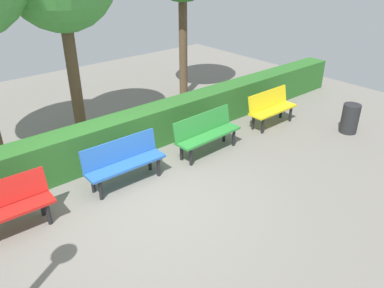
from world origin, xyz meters
TOP-DOWN VIEW (x-y plane):
  - ground_plane at (0.00, 0.00)m, footprint 17.51×17.51m
  - bench_yellow at (-4.17, -0.71)m, footprint 1.41×0.47m
  - bench_green at (-1.96, -0.69)m, footprint 1.62×0.51m
  - bench_blue at (0.06, -0.77)m, footprint 1.56×0.47m
  - bench_red at (2.26, -0.73)m, footprint 1.53×0.51m
  - hedge_row at (-0.94, -1.76)m, footprint 13.51×0.59m
  - trash_bin at (-5.26, 0.83)m, footprint 0.41×0.41m

SIDE VIEW (x-z plane):
  - ground_plane at x=0.00m, z-range 0.00..0.00m
  - trash_bin at x=-5.26m, z-range 0.00..0.71m
  - hedge_row at x=-0.94m, z-range 0.00..0.87m
  - bench_yellow at x=-4.17m, z-range 0.05..0.91m
  - bench_red at x=2.26m, z-range 0.05..0.91m
  - bench_blue at x=0.06m, z-range 0.05..0.91m
  - bench_green at x=-1.96m, z-range 0.05..0.91m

